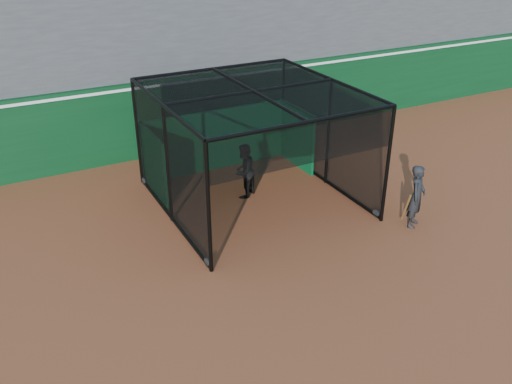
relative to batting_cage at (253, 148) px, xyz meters
name	(u,v)px	position (x,y,z in m)	size (l,w,h in m)	color
ground	(298,288)	(-1.02, -4.04, -1.55)	(120.00, 120.00, 0.00)	brown
outfield_wall	(163,115)	(-1.02, 4.46, -0.27)	(50.00, 0.50, 2.50)	#0A3919
batting_cage	(253,148)	(0.00, 0.00, 0.00)	(4.91, 5.22, 3.12)	black
batter	(244,171)	(-0.12, 0.33, -0.78)	(0.76, 0.59, 1.56)	black
on_deck_player	(416,196)	(2.97, -3.13, -0.73)	(0.72, 0.67, 1.66)	black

